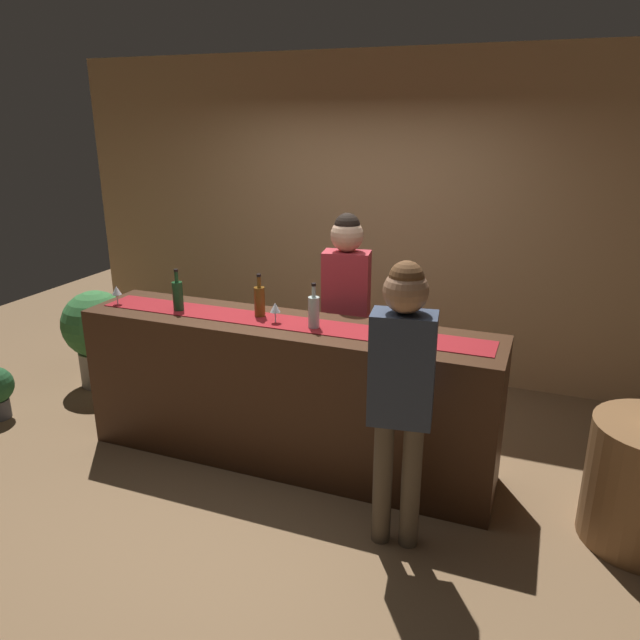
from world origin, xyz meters
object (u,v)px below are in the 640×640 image
Objects in this scene: wine_bottle_green at (178,295)px; wine_glass_mid_counter at (397,325)px; wine_bottle_amber at (260,301)px; potted_plant_tall at (97,331)px; customer_sipping at (402,379)px; wine_glass_far_end at (275,308)px; wine_bottle_clear at (314,311)px; bartender at (346,301)px; wine_glass_near_customer at (117,291)px.

wine_glass_mid_counter is (1.59, -0.03, -0.01)m from wine_bottle_green.
potted_plant_tall is at bearing 165.07° from wine_bottle_amber.
customer_sipping is (0.16, -0.52, -0.11)m from wine_glass_mid_counter.
wine_glass_far_end reaches higher than potted_plant_tall.
wine_bottle_clear is (1.03, 0.01, 0.00)m from wine_bottle_green.
customer_sipping is (0.73, -0.56, -0.12)m from wine_bottle_clear.
bartender is (0.29, 0.61, -0.09)m from wine_glass_far_end.
wine_glass_far_end is (1.25, 0.05, 0.00)m from wine_glass_near_customer.
wine_glass_mid_counter is 0.09× the size of customer_sipping.
bartender reaches higher than wine_glass_near_customer.
wine_bottle_green is 2.10× the size of wine_glass_far_end.
potted_plant_tall is (-0.82, 0.64, -0.64)m from wine_glass_near_customer.
wine_bottle_green and wine_bottle_clear have the same top height.
wine_glass_far_end is at bearing 0.07° from wine_bottle_green.
wine_glass_mid_counter is 0.16× the size of potted_plant_tall.
bartender reaches higher than wine_glass_far_end.
customer_sipping is at bearing -29.10° from wine_glass_far_end.
wine_bottle_clear is at bearing 175.98° from wine_glass_mid_counter.
wine_bottle_clear is 0.56m from wine_glass_mid_counter.
wine_glass_near_customer is at bearing -178.07° from wine_bottle_clear.
wine_bottle_green is 0.18× the size of customer_sipping.
wine_bottle_clear is 2.51m from potted_plant_tall.
wine_glass_far_end is (-0.27, -0.01, -0.01)m from wine_bottle_clear.
wine_glass_far_end is at bearing -28.69° from wine_bottle_amber.
bartender reaches higher than wine_bottle_amber.
wine_glass_near_customer is (-0.49, -0.05, -0.01)m from wine_bottle_green.
customer_sipping reaches higher than wine_glass_far_end.
wine_glass_near_customer is 1.25m from wine_glass_far_end.
wine_glass_far_end is at bearing 177.65° from wine_glass_mid_counter.
wine_bottle_green is at bearing -179.93° from wine_glass_far_end.
wine_glass_mid_counter reaches higher than potted_plant_tall.
wine_glass_near_customer is at bearing -179.68° from wine_glass_mid_counter.
bartender is at bearing 23.19° from wine_glass_near_customer.
wine_glass_near_customer is 1.00× the size of wine_glass_mid_counter.
wine_bottle_amber is at bearing 6.95° from wine_glass_near_customer.
wine_glass_mid_counter is at bearing 0.32° from wine_glass_near_customer.
wine_glass_mid_counter is 0.85m from bartender.
wine_glass_near_customer and wine_glass_far_end have the same top height.
wine_glass_near_customer is at bearing -177.89° from wine_glass_far_end.
wine_bottle_amber and wine_bottle_clear have the same top height.
potted_plant_tall is (-3.08, 1.16, -0.52)m from customer_sipping.
wine_glass_mid_counter is at bearing -12.25° from potted_plant_tall.
wine_bottle_green is 1.58m from potted_plant_tall.
wine_bottle_green is 0.76m from wine_glass_far_end.
wine_bottle_amber is 1.00× the size of wine_bottle_clear.
wine_bottle_clear is at bearing 134.12° from customer_sipping.
customer_sipping is (1.16, -0.64, -0.12)m from wine_bottle_amber.
wine_glass_near_customer is 1.00× the size of wine_glass_far_end.
wine_bottle_green is 1.60m from wine_glass_mid_counter.
wine_glass_far_end is at bearing 142.72° from customer_sipping.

